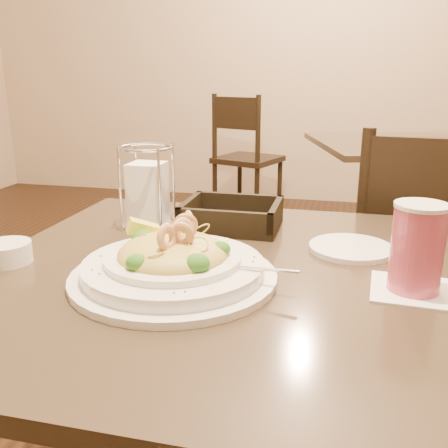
% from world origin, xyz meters
% --- Properties ---
extents(main_table, '(0.90, 0.90, 0.72)m').
position_xyz_m(main_table, '(0.00, 0.00, 0.50)').
color(main_table, black).
rests_on(main_table, ground).
extents(background_table, '(1.11, 1.11, 0.72)m').
position_xyz_m(background_table, '(0.52, 1.95, 0.50)').
color(background_table, black).
rests_on(background_table, ground).
extents(dining_chair_near, '(0.47, 0.47, 0.93)m').
position_xyz_m(dining_chair_near, '(0.46, 0.66, 0.50)').
color(dining_chair_near, black).
rests_on(dining_chair_near, ground).
extents(dining_chair_far, '(0.54, 0.54, 0.93)m').
position_xyz_m(dining_chair_far, '(-0.51, 2.78, 0.50)').
color(dining_chair_far, black).
rests_on(dining_chair_far, ground).
extents(pasta_bowl, '(0.39, 0.36, 0.11)m').
position_xyz_m(pasta_bowl, '(-0.07, -0.07, 0.76)').
color(pasta_bowl, white).
rests_on(pasta_bowl, main_table).
extents(drink_glass, '(0.14, 0.14, 0.15)m').
position_xyz_m(drink_glass, '(0.33, -0.02, 0.80)').
color(drink_glass, white).
rests_on(drink_glass, main_table).
extents(bread_basket, '(0.22, 0.18, 0.06)m').
position_xyz_m(bread_basket, '(-0.04, 0.26, 0.74)').
color(bread_basket, black).
rests_on(bread_basket, main_table).
extents(napkin_caddy, '(0.12, 0.12, 0.19)m').
position_xyz_m(napkin_caddy, '(-0.23, 0.21, 0.80)').
color(napkin_caddy, silver).
rests_on(napkin_caddy, main_table).
extents(side_plate, '(0.20, 0.20, 0.01)m').
position_xyz_m(side_plate, '(0.23, 0.16, 0.73)').
color(side_plate, white).
rests_on(side_plate, main_table).
extents(butter_ramekin, '(0.10, 0.10, 0.04)m').
position_xyz_m(butter_ramekin, '(-0.40, -0.06, 0.74)').
color(butter_ramekin, white).
rests_on(butter_ramekin, main_table).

